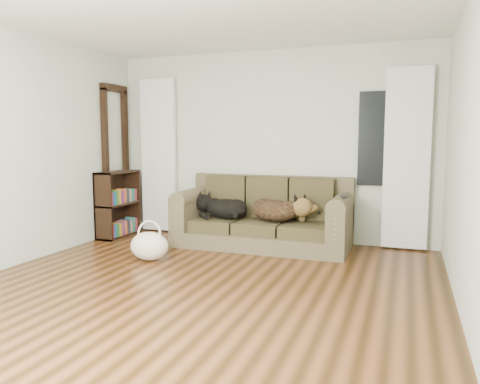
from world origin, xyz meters
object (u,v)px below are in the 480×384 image
(tote_bag, at_px, (149,247))
(bookshelf, at_px, (118,202))
(sofa, at_px, (262,212))
(dog_black_lab, at_px, (224,208))
(dog_shepherd, at_px, (278,210))

(tote_bag, xyz_separation_m, bookshelf, (-1.13, 1.04, 0.34))
(sofa, relative_size, tote_bag, 4.89)
(sofa, distance_m, dog_black_lab, 0.53)
(sofa, distance_m, dog_shepherd, 0.21)
(tote_bag, relative_size, bookshelf, 0.49)
(dog_shepherd, height_order, tote_bag, dog_shepherd)
(dog_black_lab, bearing_deg, sofa, 27.97)
(dog_shepherd, height_order, bookshelf, bookshelf)
(sofa, xyz_separation_m, bookshelf, (-2.15, -0.06, 0.05))
(sofa, relative_size, bookshelf, 2.38)
(dog_black_lab, relative_size, tote_bag, 1.38)
(sofa, bearing_deg, tote_bag, -132.77)
(sofa, xyz_separation_m, tote_bag, (-1.02, -1.11, -0.29))
(dog_shepherd, bearing_deg, dog_black_lab, 28.52)
(sofa, distance_m, tote_bag, 1.53)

